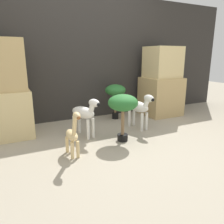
{
  "coord_description": "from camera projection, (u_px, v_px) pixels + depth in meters",
  "views": [
    {
      "loc": [
        -1.35,
        -2.27,
        1.15
      ],
      "look_at": [
        0.06,
        0.58,
        0.32
      ],
      "focal_mm": 35.0,
      "sensor_mm": 36.0,
      "label": 1
    }
  ],
  "objects": [
    {
      "name": "zebra_right",
      "position": [
        140.0,
        107.0,
        3.42
      ],
      "size": [
        0.24,
        0.54,
        0.58
      ],
      "color": "white",
      "rests_on": "ground_plane"
    },
    {
      "name": "giraffe_figurine",
      "position": [
        73.0,
        134.0,
        2.49
      ],
      "size": [
        0.12,
        0.43,
        0.57
      ],
      "color": "#E0C184",
      "rests_on": "ground_plane"
    },
    {
      "name": "potted_palm_back",
      "position": [
        115.0,
        92.0,
        3.94
      ],
      "size": [
        0.37,
        0.37,
        0.64
      ],
      "color": "black",
      "rests_on": "ground_plane"
    },
    {
      "name": "rock_pillar_left",
      "position": [
        3.0,
        92.0,
        3.03
      ],
      "size": [
        0.69,
        0.62,
        1.37
      ],
      "color": "#DBC184",
      "rests_on": "ground_plane"
    },
    {
      "name": "potted_palm_front",
      "position": [
        123.0,
        105.0,
        2.89
      ],
      "size": [
        0.4,
        0.4,
        0.65
      ],
      "color": "black",
      "rests_on": "ground_plane"
    },
    {
      "name": "rock_pillar_right",
      "position": [
        161.0,
        84.0,
        4.23
      ],
      "size": [
        0.69,
        0.62,
        1.3
      ],
      "color": "tan",
      "rests_on": "ground_plane"
    },
    {
      "name": "zebra_left",
      "position": [
        85.0,
        113.0,
        3.08
      ],
      "size": [
        0.33,
        0.53,
        0.58
      ],
      "color": "white",
      "rests_on": "ground_plane"
    },
    {
      "name": "ground_plane",
      "position": [
        128.0,
        146.0,
        2.84
      ],
      "size": [
        14.0,
        14.0,
        0.0
      ],
      "primitive_type": "plane",
      "color": "#9E937F"
    },
    {
      "name": "wall_back",
      "position": [
        85.0,
        58.0,
        3.91
      ],
      "size": [
        6.4,
        0.08,
        2.2
      ],
      "color": "#2D2B28",
      "rests_on": "ground_plane"
    }
  ]
}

